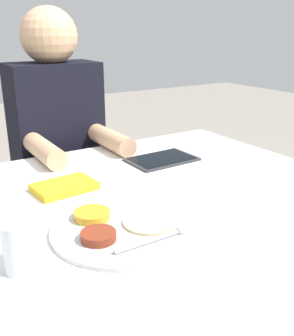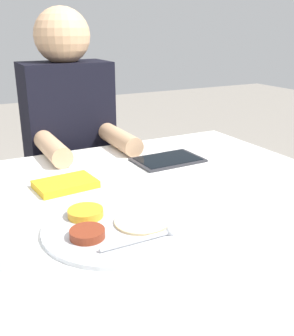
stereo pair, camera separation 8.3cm
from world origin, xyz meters
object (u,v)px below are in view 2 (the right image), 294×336
Objects in this scene: thali_tray at (113,226)px; red_notebook at (66,185)px; person_diner at (72,174)px; drinking_glass at (7,240)px; tablet_device at (168,160)px.

thali_tray is 1.88× the size of red_notebook.
person_diner is at bearing 71.73° from red_notebook.
red_notebook is 1.79× the size of drinking_glass.
red_notebook is 0.76× the size of tablet_device.
person_diner is (0.14, 0.78, -0.16)m from thali_tray.
thali_tray is at bearing 7.61° from drinking_glass.
tablet_device is 0.18× the size of person_diner.
person_diner is (-0.21, 0.43, -0.16)m from tablet_device.
tablet_device is at bearing 10.18° from red_notebook.
thali_tray is 0.29m from red_notebook.
person_diner is at bearing 65.76° from drinking_glass.
person_diner reaches higher than red_notebook.
tablet_device is 0.50m from person_diner.
drinking_glass is (-0.23, -0.03, 0.04)m from thali_tray.
person_diner is 13.12× the size of drinking_glass.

